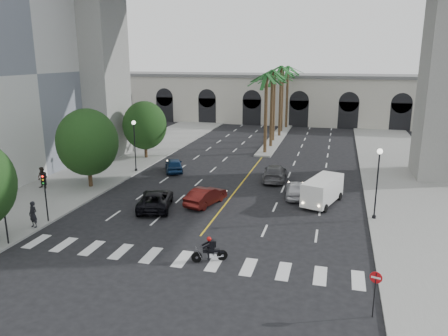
% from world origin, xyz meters
% --- Properties ---
extents(ground, '(140.00, 140.00, 0.00)m').
position_xyz_m(ground, '(0.00, 0.00, 0.00)').
color(ground, black).
rests_on(ground, ground).
extents(sidewalk_left, '(8.00, 100.00, 0.15)m').
position_xyz_m(sidewalk_left, '(-15.00, 15.00, 0.07)').
color(sidewalk_left, gray).
rests_on(sidewalk_left, ground).
extents(sidewalk_right, '(8.00, 100.00, 0.15)m').
position_xyz_m(sidewalk_right, '(15.00, 15.00, 0.07)').
color(sidewalk_right, gray).
rests_on(sidewalk_right, ground).
extents(median, '(2.00, 24.00, 0.20)m').
position_xyz_m(median, '(0.00, 38.00, 0.10)').
color(median, gray).
rests_on(median, ground).
extents(pier_building, '(71.00, 10.50, 8.50)m').
position_xyz_m(pier_building, '(0.00, 55.00, 4.27)').
color(pier_building, beige).
rests_on(pier_building, ground).
extents(palm_a, '(3.20, 3.20, 10.30)m').
position_xyz_m(palm_a, '(0.00, 28.00, 9.10)').
color(palm_a, '#47331E').
rests_on(palm_a, ground).
extents(palm_b, '(3.20, 3.20, 10.60)m').
position_xyz_m(palm_b, '(0.10, 32.00, 9.37)').
color(palm_b, '#47331E').
rests_on(palm_b, ground).
extents(palm_c, '(3.20, 3.20, 10.10)m').
position_xyz_m(palm_c, '(-0.20, 36.00, 8.91)').
color(palm_c, '#47331E').
rests_on(palm_c, ground).
extents(palm_d, '(3.20, 3.20, 10.90)m').
position_xyz_m(palm_d, '(0.15, 40.00, 9.65)').
color(palm_d, '#47331E').
rests_on(palm_d, ground).
extents(palm_e, '(3.20, 3.20, 10.40)m').
position_xyz_m(palm_e, '(-0.10, 44.00, 9.19)').
color(palm_e, '#47331E').
rests_on(palm_e, ground).
extents(palm_f, '(3.20, 3.20, 10.70)m').
position_xyz_m(palm_f, '(0.20, 48.00, 9.46)').
color(palm_f, '#47331E').
rests_on(palm_f, ground).
extents(street_tree_mid, '(5.44, 5.44, 7.21)m').
position_xyz_m(street_tree_mid, '(-13.00, 10.00, 4.21)').
color(street_tree_mid, '#382616').
rests_on(street_tree_mid, ground).
extents(street_tree_far, '(5.04, 5.04, 6.68)m').
position_xyz_m(street_tree_far, '(-13.00, 22.00, 3.90)').
color(street_tree_far, '#382616').
rests_on(street_tree_far, ground).
extents(lamp_post_left_far, '(0.40, 0.40, 5.35)m').
position_xyz_m(lamp_post_left_far, '(-11.40, 16.00, 3.22)').
color(lamp_post_left_far, black).
rests_on(lamp_post_left_far, ground).
extents(lamp_post_right, '(0.40, 0.40, 5.35)m').
position_xyz_m(lamp_post_right, '(11.40, 8.00, 3.22)').
color(lamp_post_right, black).
rests_on(lamp_post_right, ground).
extents(traffic_signal_near, '(0.25, 0.18, 3.65)m').
position_xyz_m(traffic_signal_near, '(-11.30, -2.50, 2.51)').
color(traffic_signal_near, black).
rests_on(traffic_signal_near, ground).
extents(traffic_signal_far, '(0.25, 0.18, 3.65)m').
position_xyz_m(traffic_signal_far, '(-11.30, 1.50, 2.51)').
color(traffic_signal_far, black).
rests_on(traffic_signal_far, ground).
extents(motorcycle_rider, '(1.99, 0.98, 1.54)m').
position_xyz_m(motorcycle_rider, '(1.70, -1.33, 0.70)').
color(motorcycle_rider, black).
rests_on(motorcycle_rider, ground).
extents(car_a, '(2.17, 4.40, 1.44)m').
position_xyz_m(car_a, '(5.34, 11.91, 0.72)').
color(car_a, silver).
rests_on(car_a, ground).
extents(car_b, '(2.65, 4.60, 1.43)m').
position_xyz_m(car_b, '(-1.50, 8.21, 0.72)').
color(car_b, '#511210').
rests_on(car_b, ground).
extents(car_c, '(3.63, 5.60, 1.43)m').
position_xyz_m(car_c, '(-5.07, 6.34, 0.72)').
color(car_c, black).
rests_on(car_c, ground).
extents(car_d, '(2.39, 5.25, 1.49)m').
position_xyz_m(car_d, '(2.85, 16.63, 0.74)').
color(car_d, '#57575B').
rests_on(car_d, ground).
extents(car_e, '(3.22, 4.47, 1.41)m').
position_xyz_m(car_e, '(-7.70, 17.23, 0.71)').
color(car_e, navy).
rests_on(car_e, ground).
extents(cargo_van, '(3.26, 5.30, 2.12)m').
position_xyz_m(cargo_van, '(7.56, 10.70, 1.18)').
color(cargo_van, silver).
rests_on(cargo_van, ground).
extents(pedestrian_a, '(0.75, 0.57, 1.85)m').
position_xyz_m(pedestrian_a, '(-11.50, 0.26, 1.07)').
color(pedestrian_a, black).
rests_on(pedestrian_a, sidewalk_left).
extents(pedestrian_b, '(0.96, 0.76, 1.93)m').
position_xyz_m(pedestrian_b, '(-16.73, 8.32, 1.12)').
color(pedestrian_b, black).
rests_on(pedestrian_b, sidewalk_left).
extents(do_not_enter_sign, '(0.55, 0.18, 2.29)m').
position_xyz_m(do_not_enter_sign, '(10.50, -4.85, 1.66)').
color(do_not_enter_sign, black).
rests_on(do_not_enter_sign, ground).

